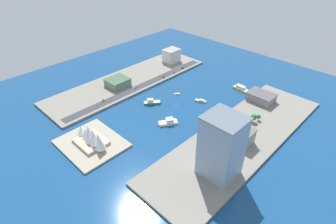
{
  "coord_description": "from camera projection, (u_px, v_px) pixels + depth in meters",
  "views": [
    {
      "loc": [
        -185.55,
        204.64,
        176.81
      ],
      "look_at": [
        -5.57,
        20.15,
        2.76
      ],
      "focal_mm": 28.93,
      "sensor_mm": 36.0,
      "label": 1
    }
  ],
  "objects": [
    {
      "name": "road_strip",
      "position": [
        142.0,
        86.0,
        363.13
      ],
      "size": [
        11.44,
        228.0,
        0.15
      ],
      "primitive_type": "cube",
      "color": "#38383D",
      "rests_on": "quay_east"
    },
    {
      "name": "yacht_sleek_gray",
      "position": [
        201.0,
        101.0,
        334.22
      ],
      "size": [
        15.31,
        9.11,
        3.35
      ],
      "color": "#999EA3",
      "rests_on": "ground_plane"
    },
    {
      "name": "opera_landmark",
      "position": [
        91.0,
        137.0,
        261.97
      ],
      "size": [
        44.35,
        25.08,
        20.57
      ],
      "color": "#BCAD93",
      "rests_on": "peninsula_point"
    },
    {
      "name": "sailboat_small_white",
      "position": [
        177.0,
        94.0,
        349.27
      ],
      "size": [
        7.36,
        6.83,
        11.91
      ],
      "color": "white",
      "rests_on": "ground_plane"
    },
    {
      "name": "ferry_yellow_fast",
      "position": [
        241.0,
        89.0,
        357.5
      ],
      "size": [
        25.55,
        11.11,
        6.25
      ],
      "color": "yellow",
      "rests_on": "ground_plane"
    },
    {
      "name": "taxi_yellow_cab",
      "position": [
        103.0,
        100.0,
        330.49
      ],
      "size": [
        1.97,
        5.03,
        1.64
      ],
      "color": "black",
      "rests_on": "road_strip"
    },
    {
      "name": "hotel_broad_white",
      "position": [
        171.0,
        55.0,
        425.72
      ],
      "size": [
        20.11,
        24.84,
        19.71
      ],
      "color": "silver",
      "rests_on": "quay_east"
    },
    {
      "name": "ground_plane",
      "position": [
        176.0,
        105.0,
        327.73
      ],
      "size": [
        440.0,
        440.0,
        0.0
      ],
      "primitive_type": "plane",
      "color": "navy"
    },
    {
      "name": "van_white",
      "position": [
        136.0,
        87.0,
        358.85
      ],
      "size": [
        2.09,
        5.08,
        1.5
      ],
      "color": "black",
      "rests_on": "road_strip"
    },
    {
      "name": "park_tree_cluster",
      "position": [
        255.0,
        117.0,
        292.71
      ],
      "size": [
        8.2,
        12.53,
        9.84
      ],
      "color": "brown",
      "rests_on": "quay_west"
    },
    {
      "name": "peninsula_point",
      "position": [
        91.0,
        143.0,
        268.0
      ],
      "size": [
        62.93,
        53.4,
        2.0
      ],
      "primitive_type": "cube",
      "color": "#A89E89",
      "rests_on": "ground_plane"
    },
    {
      "name": "ferry_white_commuter",
      "position": [
        168.0,
        122.0,
        295.49
      ],
      "size": [
        17.89,
        22.17,
        6.73
      ],
      "color": "silver",
      "rests_on": "ground_plane"
    },
    {
      "name": "quay_east",
      "position": [
        130.0,
        81.0,
        378.48
      ],
      "size": [
        70.0,
        240.0,
        2.63
      ],
      "primitive_type": "cube",
      "color": "gray",
      "rests_on": "ground_plane"
    },
    {
      "name": "tower_tall_glass",
      "position": [
        221.0,
        147.0,
        217.96
      ],
      "size": [
        31.03,
        28.61,
        57.82
      ],
      "color": "#8C9EB2",
      "rests_on": "quay_west"
    },
    {
      "name": "sedan_silver",
      "position": [
        174.0,
        73.0,
        395.07
      ],
      "size": [
        2.07,
        4.71,
        1.57
      ],
      "color": "black",
      "rests_on": "road_strip"
    },
    {
      "name": "carpark_squat_concrete",
      "position": [
        233.0,
        130.0,
        269.41
      ],
      "size": [
        43.85,
        17.31,
        16.18
      ],
      "color": "gray",
      "rests_on": "quay_west"
    },
    {
      "name": "traffic_light_waterfront",
      "position": [
        160.0,
        78.0,
        373.28
      ],
      "size": [
        0.36,
        0.36,
        6.5
      ],
      "color": "black",
      "rests_on": "quay_east"
    },
    {
      "name": "quay_west",
      "position": [
        240.0,
        137.0,
        275.5
      ],
      "size": [
        70.0,
        240.0,
        2.63
      ],
      "primitive_type": "cube",
      "color": "gray",
      "rests_on": "ground_plane"
    },
    {
      "name": "warehouse_low_gray",
      "position": [
        261.0,
        97.0,
        329.46
      ],
      "size": [
        31.35,
        23.02,
        10.03
      ],
      "color": "gray",
      "rests_on": "quay_west"
    },
    {
      "name": "hatchback_blue",
      "position": [
        182.0,
        68.0,
        409.03
      ],
      "size": [
        2.13,
        4.48,
        1.48
      ],
      "color": "black",
      "rests_on": "road_strip"
    },
    {
      "name": "terminal_long_green",
      "position": [
        118.0,
        82.0,
        361.76
      ],
      "size": [
        26.23,
        28.22,
        9.78
      ],
      "color": "slate",
      "rests_on": "quay_east"
    },
    {
      "name": "pickup_red",
      "position": [
        164.0,
        77.0,
        383.32
      ],
      "size": [
        2.2,
        4.67,
        1.45
      ],
      "color": "black",
      "rests_on": "road_strip"
    },
    {
      "name": "ferry_green_doubledeck",
      "position": [
        152.0,
        102.0,
        329.72
      ],
      "size": [
        17.37,
        20.49,
        6.78
      ],
      "color": "#2D8C4C",
      "rests_on": "ground_plane"
    }
  ]
}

